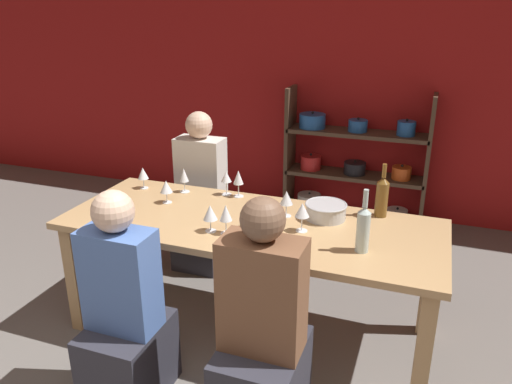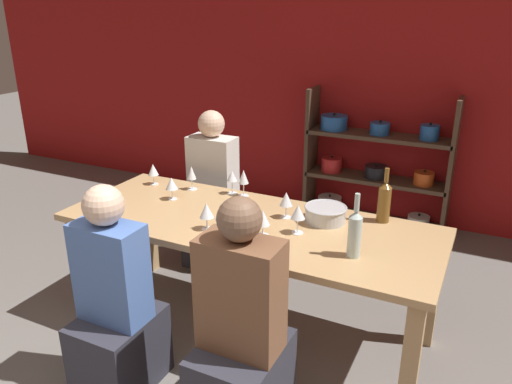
% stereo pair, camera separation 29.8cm
% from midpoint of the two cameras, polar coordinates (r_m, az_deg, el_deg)
% --- Properties ---
extents(wall_back_red, '(8.80, 0.06, 2.70)m').
position_cam_midpoint_polar(wall_back_red, '(4.90, 11.26, 13.13)').
color(wall_back_red, '#A31919').
rests_on(wall_back_red, ground_plane).
extents(shelf_unit, '(1.32, 0.30, 1.24)m').
position_cam_midpoint_polar(shelf_unit, '(4.80, 14.84, 2.45)').
color(shelf_unit, '#4C3828').
rests_on(shelf_unit, ground_plane).
extents(dining_table, '(2.24, 0.87, 0.76)m').
position_cam_midpoint_polar(dining_table, '(2.99, 2.01, -5.01)').
color(dining_table, tan).
rests_on(dining_table, ground_plane).
extents(mixing_bowl, '(0.25, 0.25, 0.09)m').
position_cam_midpoint_polar(mixing_bowl, '(2.98, 10.80, -2.46)').
color(mixing_bowl, '#B7BABC').
rests_on(mixing_bowl, dining_table).
extents(wine_bottle_green, '(0.07, 0.07, 0.34)m').
position_cam_midpoint_polar(wine_bottle_green, '(2.58, 14.51, -4.60)').
color(wine_bottle_green, '#B2C6C1').
rests_on(wine_bottle_green, dining_table).
extents(wine_bottle_dark, '(0.08, 0.08, 0.33)m').
position_cam_midpoint_polar(wine_bottle_dark, '(3.04, 17.20, -1.04)').
color(wine_bottle_dark, brown).
rests_on(wine_bottle_dark, dining_table).
extents(wine_glass_red_a, '(0.07, 0.07, 0.15)m').
position_cam_midpoint_polar(wine_glass_red_a, '(3.56, -9.35, 2.43)').
color(wine_glass_red_a, white).
rests_on(wine_glass_red_a, dining_table).
extents(wine_glass_empty_a, '(0.08, 0.08, 0.16)m').
position_cam_midpoint_polar(wine_glass_empty_a, '(2.98, 6.34, -0.91)').
color(wine_glass_empty_a, white).
rests_on(wine_glass_empty_a, dining_table).
extents(wine_glass_empty_b, '(0.07, 0.07, 0.17)m').
position_cam_midpoint_polar(wine_glass_empty_b, '(2.76, -0.94, -2.39)').
color(wine_glass_empty_b, white).
rests_on(wine_glass_empty_b, dining_table).
extents(wine_glass_empty_c, '(0.08, 0.08, 0.15)m').
position_cam_midpoint_polar(wine_glass_empty_c, '(3.27, -7.07, 0.89)').
color(wine_glass_empty_c, white).
rests_on(wine_glass_empty_c, dining_table).
extents(wine_glass_empty_d, '(0.08, 0.08, 0.16)m').
position_cam_midpoint_polar(wine_glass_empty_d, '(2.81, -2.67, -2.24)').
color(wine_glass_empty_d, white).
rests_on(wine_glass_empty_d, dining_table).
extents(wine_glass_empty_e, '(0.07, 0.07, 0.18)m').
position_cam_midpoint_polar(wine_glass_empty_e, '(3.29, 1.16, 1.62)').
color(wine_glass_empty_e, white).
rests_on(wine_glass_empty_e, dining_table).
extents(wine_glass_red_b, '(0.07, 0.07, 0.17)m').
position_cam_midpoint_polar(wine_glass_red_b, '(2.82, 1.96, -1.91)').
color(wine_glass_red_b, white).
rests_on(wine_glass_red_b, dining_table).
extents(wine_glass_white_a, '(0.08, 0.08, 0.15)m').
position_cam_midpoint_polar(wine_glass_white_a, '(2.73, 3.90, -3.10)').
color(wine_glass_white_a, white).
rests_on(wine_glass_white_a, dining_table).
extents(wine_glass_red_c, '(0.07, 0.07, 0.17)m').
position_cam_midpoint_polar(wine_glass_red_c, '(3.43, -4.92, 2.07)').
color(wine_glass_red_c, white).
rests_on(wine_glass_red_c, dining_table).
extents(wine_glass_empty_f, '(0.08, 0.08, 0.17)m').
position_cam_midpoint_polar(wine_glass_empty_f, '(2.78, 7.90, -2.40)').
color(wine_glass_empty_f, white).
rests_on(wine_glass_empty_f, dining_table).
extents(wine_glass_red_d, '(0.07, 0.07, 0.16)m').
position_cam_midpoint_polar(wine_glass_red_d, '(3.33, -0.20, 1.71)').
color(wine_glass_red_d, white).
rests_on(wine_glass_red_d, dining_table).
extents(person_near_a, '(0.36, 0.45, 1.16)m').
position_cam_midpoint_polar(person_near_a, '(2.75, -12.64, -13.74)').
color(person_near_a, '#2D2D38').
rests_on(person_near_a, ground_plane).
extents(person_far_a, '(0.36, 0.45, 1.23)m').
position_cam_midpoint_polar(person_far_a, '(3.93, -2.67, -1.81)').
color(person_far_a, '#2D2D38').
rests_on(person_far_a, ground_plane).
extents(person_near_b, '(0.37, 0.46, 1.23)m').
position_cam_midpoint_polar(person_near_b, '(2.42, 2.00, -18.00)').
color(person_near_b, '#2D2D38').
rests_on(person_near_b, ground_plane).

